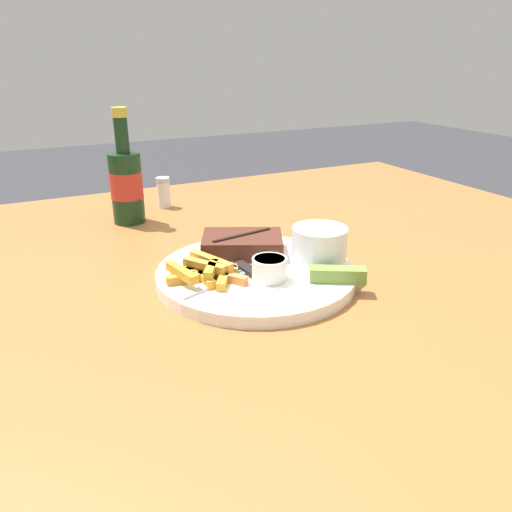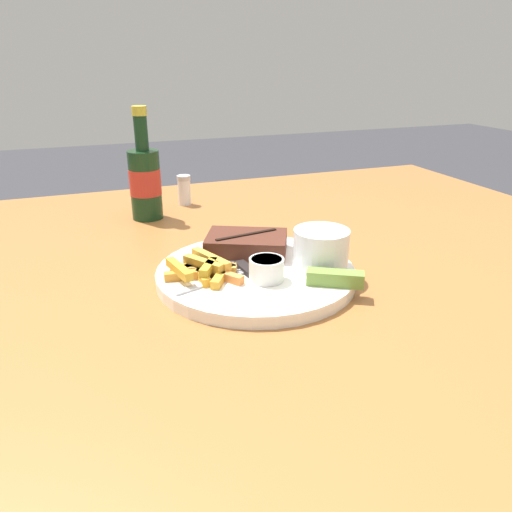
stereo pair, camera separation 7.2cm
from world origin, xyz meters
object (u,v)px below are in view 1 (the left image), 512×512
(salt_shaker, at_px, (164,192))
(dinner_plate, at_px, (256,274))
(dipping_sauce_cup, at_px, (269,268))
(pickle_spear, at_px, (338,275))
(steak_portion, at_px, (242,244))
(coleslaw_cup, at_px, (319,244))
(fork_utensil, at_px, (217,283))
(knife_utensil, at_px, (234,262))
(beer_bottle, at_px, (126,183))

(salt_shaker, bearing_deg, dinner_plate, -88.93)
(dipping_sauce_cup, distance_m, pickle_spear, 0.10)
(salt_shaker, bearing_deg, pickle_spear, -80.23)
(steak_portion, height_order, coleslaw_cup, coleslaw_cup)
(steak_portion, bearing_deg, fork_utensil, -132.51)
(knife_utensil, distance_m, salt_shaker, 0.40)
(dipping_sauce_cup, bearing_deg, pickle_spear, -30.12)
(pickle_spear, relative_size, beer_bottle, 0.35)
(steak_portion, height_order, dipping_sauce_cup, same)
(steak_portion, distance_m, knife_utensil, 0.04)
(pickle_spear, distance_m, fork_utensil, 0.17)
(dinner_plate, bearing_deg, coleslaw_cup, -16.32)
(dipping_sauce_cup, relative_size, salt_shaker, 0.75)
(steak_portion, relative_size, beer_bottle, 0.67)
(fork_utensil, height_order, knife_utensil, knife_utensil)
(salt_shaker, bearing_deg, coleslaw_cup, -77.69)
(salt_shaker, bearing_deg, fork_utensil, -98.13)
(pickle_spear, bearing_deg, salt_shaker, 99.77)
(salt_shaker, bearing_deg, steak_portion, -87.45)
(pickle_spear, xyz_separation_m, knife_utensil, (-0.10, 0.12, -0.01))
(fork_utensil, height_order, beer_bottle, beer_bottle)
(dinner_plate, distance_m, pickle_spear, 0.12)
(fork_utensil, distance_m, knife_utensil, 0.08)
(fork_utensil, xyz_separation_m, knife_utensil, (0.05, 0.06, 0.00))
(dinner_plate, relative_size, steak_portion, 1.97)
(coleslaw_cup, bearing_deg, salt_shaker, 102.31)
(pickle_spear, distance_m, knife_utensil, 0.16)
(steak_portion, bearing_deg, knife_utensil, -131.65)
(dinner_plate, relative_size, salt_shaker, 4.48)
(steak_portion, xyz_separation_m, knife_utensil, (-0.03, -0.03, -0.01))
(steak_portion, bearing_deg, salt_shaker, 92.55)
(dipping_sauce_cup, relative_size, beer_bottle, 0.22)
(dinner_plate, distance_m, steak_portion, 0.07)
(dinner_plate, distance_m, knife_utensil, 0.04)
(pickle_spear, bearing_deg, dipping_sauce_cup, 149.88)
(fork_utensil, bearing_deg, steak_portion, 29.03)
(steak_portion, bearing_deg, dipping_sauce_cup, -95.20)
(steak_portion, height_order, knife_utensil, steak_portion)
(dipping_sauce_cup, distance_m, knife_utensil, 0.08)
(coleslaw_cup, height_order, knife_utensil, coleslaw_cup)
(steak_portion, height_order, pickle_spear, steak_portion)
(dipping_sauce_cup, relative_size, fork_utensil, 0.37)
(steak_portion, relative_size, fork_utensil, 1.13)
(steak_portion, xyz_separation_m, salt_shaker, (-0.02, 0.36, 0.00))
(salt_shaker, bearing_deg, beer_bottle, -142.93)
(coleslaw_cup, xyz_separation_m, fork_utensil, (-0.16, 0.00, -0.03))
(coleslaw_cup, distance_m, dipping_sauce_cup, 0.09)
(dinner_plate, xyz_separation_m, fork_utensil, (-0.07, -0.02, 0.01))
(fork_utensil, relative_size, salt_shaker, 2.01)
(pickle_spear, relative_size, knife_utensil, 0.47)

